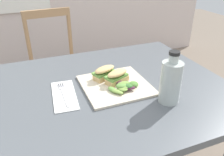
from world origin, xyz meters
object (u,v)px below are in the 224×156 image
(dining_table, at_px, (97,115))
(sandwich_half_front, at_px, (117,76))
(bottle_cold_brew, at_px, (170,84))
(sandwich_half_back, at_px, (104,72))
(plate_lunch, at_px, (115,85))
(fork_on_napkin, at_px, (63,92))
(chair_wooden_far, at_px, (57,66))

(dining_table, distance_m, sandwich_half_front, 0.20)
(sandwich_half_front, relative_size, bottle_cold_brew, 0.56)
(sandwich_half_back, height_order, bottle_cold_brew, bottle_cold_brew)
(sandwich_half_front, height_order, sandwich_half_back, same)
(plate_lunch, bearing_deg, fork_on_napkin, 173.55)
(plate_lunch, distance_m, fork_on_napkin, 0.22)
(chair_wooden_far, relative_size, sandwich_half_front, 7.64)
(sandwich_half_front, bearing_deg, sandwich_half_back, 124.48)
(plate_lunch, height_order, bottle_cold_brew, bottle_cold_brew)
(dining_table, height_order, fork_on_napkin, fork_on_napkin)
(plate_lunch, distance_m, sandwich_half_back, 0.08)
(fork_on_napkin, bearing_deg, chair_wooden_far, 83.90)
(dining_table, distance_m, fork_on_napkin, 0.20)
(sandwich_half_front, height_order, fork_on_napkin, sandwich_half_front)
(fork_on_napkin, bearing_deg, bottle_cold_brew, -29.28)
(chair_wooden_far, xyz_separation_m, bottle_cold_brew, (0.27, -1.11, 0.37))
(dining_table, xyz_separation_m, sandwich_half_front, (0.10, 0.01, 0.18))
(fork_on_napkin, xyz_separation_m, bottle_cold_brew, (0.36, -0.20, 0.07))
(fork_on_napkin, bearing_deg, plate_lunch, -6.45)
(plate_lunch, xyz_separation_m, sandwich_half_back, (-0.02, 0.07, 0.03))
(fork_on_napkin, height_order, bottle_cold_brew, bottle_cold_brew)
(sandwich_half_back, xyz_separation_m, fork_on_napkin, (-0.19, -0.04, -0.03))
(plate_lunch, distance_m, bottle_cold_brew, 0.24)
(plate_lunch, xyz_separation_m, bottle_cold_brew, (0.14, -0.18, 0.07))
(sandwich_half_back, distance_m, fork_on_napkin, 0.20)
(chair_wooden_far, height_order, sandwich_half_back, chair_wooden_far)
(plate_lunch, height_order, sandwich_half_back, sandwich_half_back)
(dining_table, distance_m, plate_lunch, 0.17)
(sandwich_half_front, height_order, bottle_cold_brew, bottle_cold_brew)
(sandwich_half_front, xyz_separation_m, fork_on_napkin, (-0.23, 0.01, -0.03))
(dining_table, relative_size, sandwich_half_front, 10.00)
(plate_lunch, bearing_deg, dining_table, 173.63)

